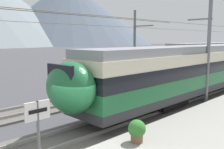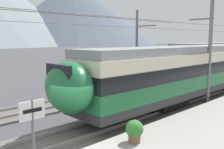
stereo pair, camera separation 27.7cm
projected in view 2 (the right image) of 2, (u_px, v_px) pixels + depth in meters
The scene contains 8 objects.
track_near at pixel (54, 142), 10.52m from camera, with size 120.00×3.00×0.28m.
track_far at pixel (6, 115), 14.22m from camera, with size 120.00×3.00×0.28m.
train_far_track at pixel (222, 55), 33.42m from camera, with size 24.13×2.95×4.27m.
catenary_mast_mid at pixel (209, 40), 16.45m from camera, with size 38.19×1.69×8.32m.
catenary_mast_far_side at pixel (138, 45), 24.32m from camera, with size 38.19×2.30×7.05m.
platform_sign at pixel (33, 124), 6.64m from camera, with size 0.70×0.08×2.36m.
potted_plant_platform_edge at pixel (134, 130), 9.69m from camera, with size 0.69×0.69×0.89m.
mountain_right_ridge at pixel (74, 13), 204.16m from camera, with size 133.41×133.41×51.24m, color #515B6B.
Camera 2 is at (-5.22, -7.70, 4.32)m, focal length 40.58 mm.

